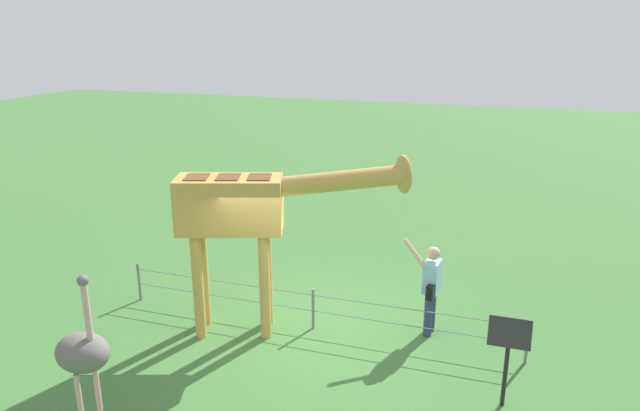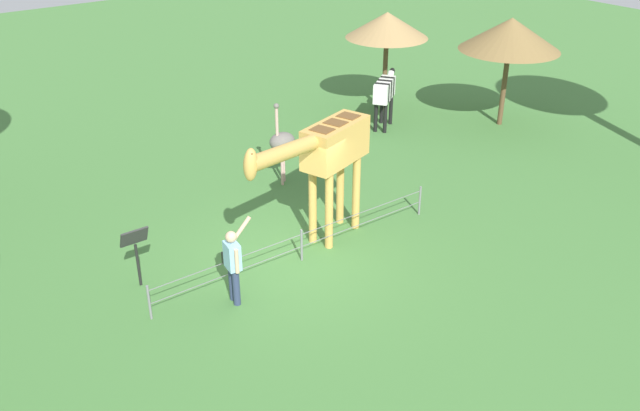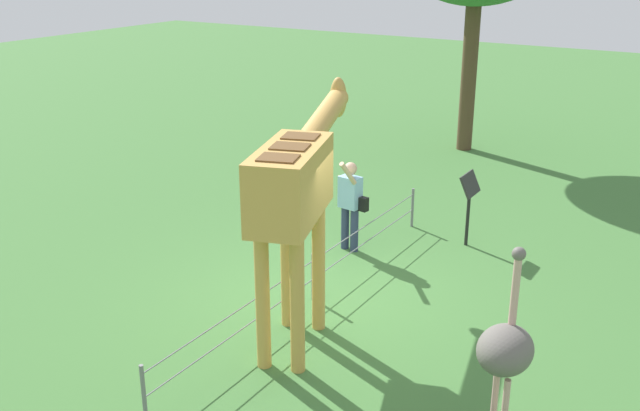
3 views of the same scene
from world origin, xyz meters
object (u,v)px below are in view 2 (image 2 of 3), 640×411
at_px(zebra, 385,92).
at_px(shade_hut_far, 511,34).
at_px(shade_hut_near, 387,25).
at_px(ostrich, 282,142).
at_px(visitor, 233,262).
at_px(info_sign, 135,245).
at_px(giraffe, 327,153).

height_order(zebra, shade_hut_far, shade_hut_far).
bearing_deg(shade_hut_near, shade_hut_far, 123.53).
distance_m(ostrich, shade_hut_near, 6.73).
bearing_deg(ostrich, shade_hut_far, 176.23).
height_order(ostrich, shade_hut_far, shade_hut_far).
xyz_separation_m(visitor, info_sign, (1.26, -1.65, 0.05)).
height_order(giraffe, visitor, giraffe).
bearing_deg(shade_hut_far, shade_hut_near, -56.47).
height_order(visitor, shade_hut_near, shade_hut_near).
xyz_separation_m(ostrich, info_sign, (5.03, 2.25, -0.23)).
bearing_deg(visitor, giraffe, -164.00).
bearing_deg(giraffe, zebra, -141.48).
height_order(visitor, info_sign, visitor).
height_order(visitor, shade_hut_far, shade_hut_far).
height_order(giraffe, shade_hut_near, shade_hut_near).
bearing_deg(ostrich, info_sign, 24.14).
bearing_deg(visitor, ostrich, -133.98).
height_order(visitor, ostrich, ostrich).
bearing_deg(zebra, shade_hut_far, 147.12).
height_order(ostrich, info_sign, ostrich).
distance_m(visitor, zebra, 10.22).
xyz_separation_m(visitor, zebra, (-8.66, -5.42, 0.26)).
distance_m(shade_hut_far, info_sign, 13.35).
height_order(ostrich, shade_hut_near, shade_hut_near).
xyz_separation_m(giraffe, shade_hut_far, (-8.95, -2.55, 0.75)).
height_order(shade_hut_near, shade_hut_far, shade_hut_far).
bearing_deg(giraffe, shade_hut_far, -164.13).
bearing_deg(shade_hut_far, ostrich, -3.77).
distance_m(visitor, shade_hut_near, 11.89).
distance_m(visitor, ostrich, 5.43).
height_order(giraffe, info_sign, giraffe).
bearing_deg(shade_hut_near, info_sign, 24.31).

